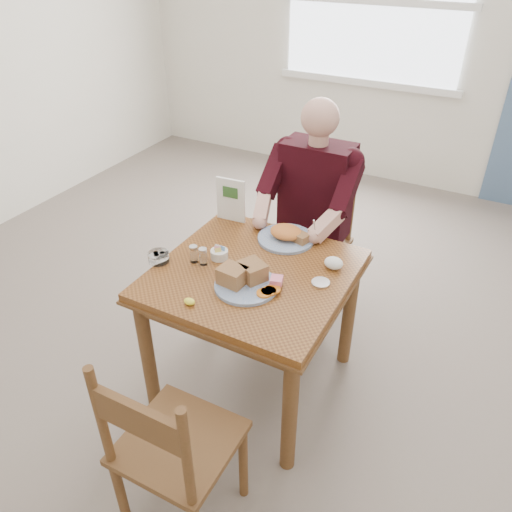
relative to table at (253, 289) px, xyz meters
The scene contains 16 objects.
floor 0.64m from the table, ahead, with size 6.00×6.00×0.00m, color slate.
wall_back 3.10m from the table, 90.00° to the left, with size 5.50×5.50×0.00m, color white.
lemon_wedge 0.40m from the table, 109.25° to the right, with size 0.05×0.04×0.03m, color yellow.
napkin 0.41m from the table, 31.31° to the left, with size 0.09×0.08×0.06m, color white.
metal_dish 0.35m from the table, ahead, with size 0.09×0.09×0.01m, color silver.
window 3.15m from the table, 97.68° to the left, with size 1.72×0.04×1.42m.
table is the anchor object (origin of this frame).
chair_far 0.81m from the table, 90.00° to the left, with size 0.42×0.42×0.95m.
chair_near 0.86m from the table, 83.02° to the right, with size 0.42×0.42×0.95m.
diner 0.73m from the table, 90.00° to the left, with size 0.53×0.56×1.39m.
near_plate 0.19m from the table, 77.98° to the right, with size 0.36×0.36×0.10m.
far_plate 0.36m from the table, 85.65° to the left, with size 0.37×0.37×0.08m.
caddy 0.24m from the table, behind, with size 0.10×0.10×0.07m.
shakers 0.32m from the table, 166.07° to the right, with size 0.09×0.04×0.09m.
creamer 0.49m from the table, 161.87° to the right, with size 0.12×0.12×0.05m.
menu 0.57m from the table, 132.19° to the left, with size 0.17×0.03×0.25m.
Camera 1 is at (0.93, -1.72, 2.13)m, focal length 35.00 mm.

